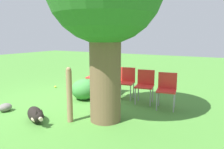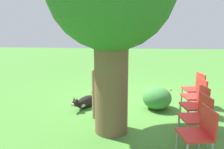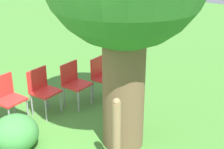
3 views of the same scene
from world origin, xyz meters
TOP-DOWN VIEW (x-y plane):
  - fence_post at (0.90, 0.84)m, footprint 0.11×0.11m
  - red_chair_1 at (-1.35, 0.47)m, footprint 0.49×0.51m
  - red_chair_2 at (-1.20, 1.08)m, footprint 0.49×0.51m
  - red_chair_3 at (-1.05, 1.68)m, footprint 0.49×0.51m
  - red_chair_4 at (-0.90, 2.29)m, footprint 0.49×0.51m
  - low_shrub at (-0.52, 0.14)m, footprint 0.70×0.70m

SIDE VIEW (x-z plane):
  - low_shrub at x=-0.52m, z-range 0.00..0.56m
  - red_chair_1 at x=-1.35m, z-range 0.08..0.93m
  - red_chair_2 at x=-1.20m, z-range 0.08..0.93m
  - red_chair_3 at x=-1.05m, z-range 0.08..0.93m
  - red_chair_4 at x=-0.90m, z-range 0.08..0.93m
  - fence_post at x=0.90m, z-range 0.01..1.12m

